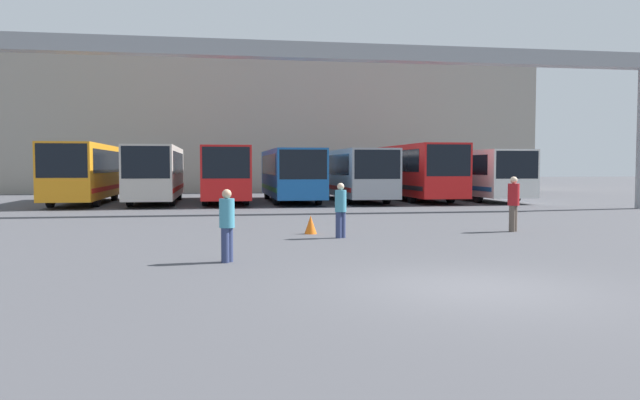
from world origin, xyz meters
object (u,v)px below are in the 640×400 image
Objects in this scene: bus_slot_3 at (291,172)px; bus_slot_5 at (413,169)px; traffic_cone at (311,225)px; bus_slot_2 at (225,171)px; bus_slot_6 at (475,172)px; bus_slot_1 at (156,171)px; bus_slot_0 at (85,170)px; pedestrian_far_center at (341,209)px; pedestrian_mid_left at (513,202)px; pedestrian_near_right at (227,224)px; bus_slot_4 at (354,172)px.

bus_slot_5 is at bearing 5.47° from bus_slot_3.
traffic_cone is at bearing -94.85° from bus_slot_3.
bus_slot_2 reaches higher than bus_slot_3.
bus_slot_5 is at bearing 171.57° from bus_slot_6.
bus_slot_1 is at bearing 109.51° from traffic_cone.
traffic_cone is at bearing -59.84° from bus_slot_0.
pedestrian_far_center is at bearing -59.88° from bus_slot_0.
pedestrian_mid_left is 3.10× the size of traffic_cone.
pedestrian_near_right is at bearing -100.31° from bus_slot_3.
bus_slot_2 reaches higher than bus_slot_6.
bus_slot_1 is 1.03× the size of bus_slot_3.
traffic_cone is (2.61, 5.24, -0.55)m from pedestrian_near_right.
pedestrian_mid_left is (8.72, -17.70, -0.86)m from bus_slot_2.
bus_slot_0 reaches higher than bus_slot_4.
pedestrian_near_right is at bearing -90.72° from bus_slot_2.
bus_slot_5 is 21.35× the size of traffic_cone.
pedestrian_far_center is (10.57, -18.21, -1.01)m from bus_slot_0.
bus_slot_4 is at bearing 48.47° from pedestrian_far_center.
bus_slot_5 reaches higher than bus_slot_6.
bus_slot_3 is (3.78, -0.22, -0.07)m from bus_slot_2.
bus_slot_0 is 0.95× the size of bus_slot_2.
bus_slot_1 is 0.90× the size of bus_slot_5.
bus_slot_3 is at bearing -179.17° from bus_slot_6.
bus_slot_3 reaches higher than bus_slot_6.
pedestrian_mid_left is at bearing -109.88° from bus_slot_6.
bus_slot_6 is 22.08m from pedestrian_far_center.
bus_slot_6 is at bearing 29.09° from pedestrian_far_center.
bus_slot_2 is at bearing 34.31° from pedestrian_near_right.
bus_slot_1 is at bearing 43.86° from pedestrian_near_right.
pedestrian_far_center is (6.79, -18.44, -0.96)m from bus_slot_1.
bus_slot_0 is 0.96× the size of bus_slot_1.
bus_slot_4 is 3.83m from bus_slot_5.
bus_slot_5 is at bearing 2.44° from bus_slot_0.
bus_slot_2 is 3.78m from bus_slot_3.
bus_slot_6 is (18.88, 0.02, -0.08)m from bus_slot_1.
pedestrian_near_right is at bearing -81.17° from bus_slot_1.
pedestrian_near_right is 5.21m from pedestrian_far_center.
bus_slot_2 is 6.96× the size of pedestrian_near_right.
bus_slot_3 is 0.88× the size of bus_slot_5.
pedestrian_near_right is (-11.61, -23.04, -1.05)m from bus_slot_5.
bus_slot_1 is 18.34m from traffic_cone.
bus_slot_4 reaches higher than pedestrian_mid_left.
pedestrian_far_center is 2.83× the size of traffic_cone.
pedestrian_near_right is 2.81× the size of traffic_cone.
traffic_cone is (6.10, -17.23, -1.52)m from bus_slot_1.
bus_slot_6 is at bearing 0.05° from bus_slot_1.
bus_slot_0 is 19.73m from traffic_cone.
pedestrian_near_right is at bearing -156.98° from pedestrian_far_center.
bus_slot_6 is (7.55, 0.06, -0.01)m from bus_slot_4.
bus_slot_1 is 3.78m from bus_slot_2.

